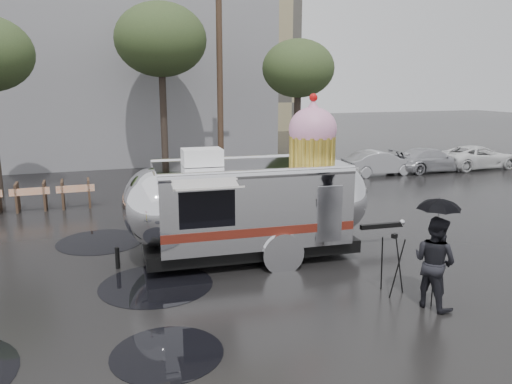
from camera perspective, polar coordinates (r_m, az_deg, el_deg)
name	(u,v)px	position (r m, az deg, el deg)	size (l,w,h in m)	color
ground	(282,302)	(10.56, 3.01, -12.40)	(120.00, 120.00, 0.00)	black
puddles	(79,303)	(11.11, -19.54, -11.82)	(6.62, 8.91, 0.01)	black
grey_building	(71,48)	(32.95, -20.41, 15.19)	(22.00, 12.00, 13.00)	slate
utility_pole	(220,79)	(23.69, -4.16, 12.77)	(1.60, 0.28, 9.00)	#473323
tree_mid	(161,40)	(24.23, -10.84, 16.65)	(4.20, 4.20, 8.03)	#382D26
tree_right	(298,69)	(23.92, 4.84, 13.80)	(3.36, 3.36, 6.42)	#382D26
barricade_row	(31,196)	(19.34, -24.32, -0.41)	(4.30, 0.80, 1.00)	#473323
parked_cars	(410,159)	(26.22, 17.23, 3.65)	(13.20, 1.90, 1.50)	silver
airstream_trailer	(252,200)	(12.72, -0.41, -0.96)	(7.90, 3.14, 4.26)	silver
person_right	(434,262)	(10.61, 19.73, -7.56)	(0.90, 0.50, 1.88)	black
umbrella_black	(438,215)	(10.34, 20.11, -2.50)	(1.05, 1.05, 2.26)	black
tripod	(393,259)	(11.05, 15.39, -7.43)	(0.55, 0.53, 1.34)	black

